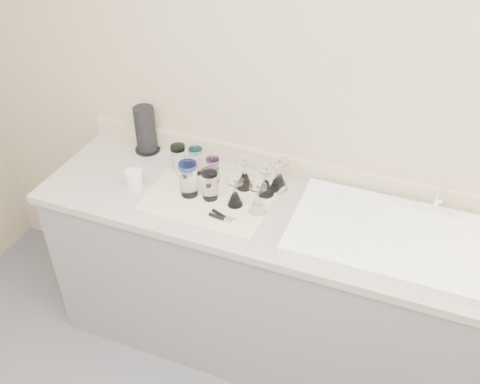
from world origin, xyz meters
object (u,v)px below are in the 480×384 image
at_px(tumbler_lavender, 210,184).
at_px(goblet_front_left, 235,197).
at_px(tumbler_teal, 179,159).
at_px(paper_towel_roll, 146,130).
at_px(tumbler_cyan, 196,161).
at_px(white_mug, 134,179).
at_px(goblet_front_right, 257,203).
at_px(can_opener, 223,217).
at_px(goblet_back_right, 266,185).
at_px(goblet_extra, 279,179).
at_px(sink_unit, 393,236).
at_px(goblet_back_left, 244,178).
at_px(tumbler_purple, 213,170).
at_px(tumbler_blue, 189,179).

height_order(tumbler_lavender, goblet_front_left, tumbler_lavender).
distance_m(tumbler_teal, paper_towel_roll, 0.27).
bearing_deg(tumbler_cyan, white_mug, -138.92).
xyz_separation_m(goblet_front_right, can_opener, (-0.12, -0.10, -0.04)).
distance_m(goblet_back_right, white_mug, 0.61).
bearing_deg(goblet_front_left, goblet_extra, 53.12).
bearing_deg(goblet_extra, white_mug, -160.68).
bearing_deg(goblet_front_left, sink_unit, 2.60).
bearing_deg(goblet_back_left, sink_unit, -8.83).
bearing_deg(goblet_back_left, tumbler_lavender, -130.07).
bearing_deg(sink_unit, goblet_front_right, -176.04).
height_order(tumbler_cyan, goblet_extra, goblet_extra).
bearing_deg(paper_towel_roll, goblet_front_right, -21.32).
xyz_separation_m(tumbler_purple, goblet_front_right, (0.27, -0.13, -0.02)).
xyz_separation_m(tumbler_purple, goblet_back_right, (0.26, 0.00, -0.02)).
distance_m(goblet_front_right, paper_towel_roll, 0.74).
relative_size(goblet_front_left, can_opener, 1.00).
bearing_deg(goblet_back_right, can_opener, -115.14).
height_order(tumbler_lavender, can_opener, tumbler_lavender).
height_order(sink_unit, tumbler_teal, sink_unit).
distance_m(tumbler_purple, can_opener, 0.28).
height_order(tumbler_blue, paper_towel_roll, paper_towel_roll).
xyz_separation_m(sink_unit, tumbler_purple, (-0.84, 0.09, 0.05)).
height_order(tumbler_cyan, tumbler_purple, tumbler_cyan).
xyz_separation_m(tumbler_teal, goblet_back_left, (0.33, -0.00, -0.02)).
bearing_deg(paper_towel_roll, tumbler_purple, -18.08).
distance_m(goblet_back_left, goblet_back_right, 0.11).
relative_size(sink_unit, tumbler_lavender, 5.64).
bearing_deg(goblet_front_left, tumbler_cyan, 148.52).
relative_size(goblet_front_right, can_opener, 1.07).
distance_m(tumbler_purple, goblet_front_right, 0.30).
relative_size(tumbler_blue, goblet_back_left, 1.11).
distance_m(goblet_extra, paper_towel_roll, 0.73).
xyz_separation_m(sink_unit, goblet_back_right, (-0.58, 0.09, 0.04)).
bearing_deg(paper_towel_roll, tumbler_blue, -36.12).
relative_size(tumbler_teal, goblet_front_left, 1.11).
distance_m(tumbler_lavender, paper_towel_roll, 0.53).
xyz_separation_m(sink_unit, tumbler_teal, (-1.02, 0.11, 0.06)).
distance_m(tumbler_lavender, can_opener, 0.17).
bearing_deg(goblet_back_left, goblet_back_right, -8.06).
distance_m(tumbler_teal, white_mug, 0.23).
xyz_separation_m(sink_unit, can_opener, (-0.69, -0.14, -0.00)).
bearing_deg(goblet_back_left, paper_towel_roll, 167.92).
bearing_deg(tumbler_blue, goblet_front_right, -0.72).
relative_size(tumbler_blue, paper_towel_roll, 0.68).
distance_m(goblet_back_right, paper_towel_roll, 0.70).
bearing_deg(goblet_extra, goblet_front_left, -126.88).
xyz_separation_m(tumbler_cyan, can_opener, (0.25, -0.27, -0.06)).
height_order(tumbler_purple, goblet_front_right, goblet_front_right).
bearing_deg(goblet_front_right, goblet_back_right, 93.29).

